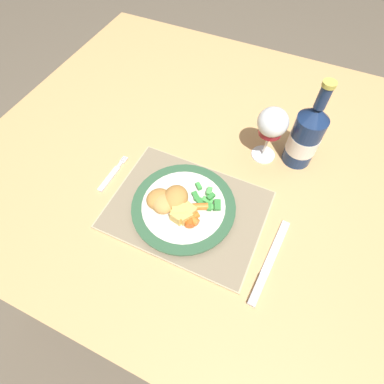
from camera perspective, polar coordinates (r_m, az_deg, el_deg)
The scene contains 12 objects.
ground_plane at distance 1.49m, azimuth 1.79°, elevation -11.14°, with size 6.00×6.00×0.00m, color brown.
dining_table at distance 0.91m, azimuth 2.88°, elevation 4.48°, with size 1.25×1.10×0.74m.
placemat at distance 0.73m, azimuth -0.98°, elevation -3.34°, with size 0.37×0.28×0.01m.
dinner_plate at distance 0.72m, azimuth -1.61°, elevation -2.90°, with size 0.25×0.25×0.02m.
breaded_croquettes at distance 0.70m, azimuth -4.89°, elevation -1.37°, with size 0.11×0.10×0.04m.
green_beans_pile at distance 0.71m, azimuth 2.38°, elevation -1.64°, with size 0.09×0.08×0.02m.
glazed_carrots at distance 0.69m, azimuth -0.52°, elevation -4.42°, with size 0.08×0.08×0.02m.
fork at distance 0.82m, azimuth -15.13°, elevation 2.98°, with size 0.02×0.13×0.01m.
table_knife at distance 0.69m, azimuth 14.04°, elevation -13.89°, with size 0.03×0.22×0.01m.
wine_glass at distance 0.78m, azimuth 15.02°, elevation 12.30°, with size 0.08×0.08×0.16m.
bottle at distance 0.81m, azimuth 20.86°, elevation 9.95°, with size 0.08×0.08×0.25m.
roast_potatoes at distance 0.69m, azimuth -1.88°, elevation -4.21°, with size 0.06×0.05×0.03m.
Camera 1 is at (0.19, -0.52, 1.38)m, focal length 28.00 mm.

